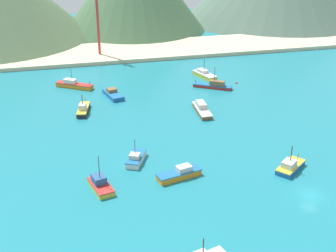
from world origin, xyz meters
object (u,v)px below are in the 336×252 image
(fishing_boat_6, at_px, (100,184))
(buoy_1, at_px, (236,83))
(fishing_boat_9, at_px, (113,94))
(fishing_boat_12, at_px, (83,109))
(fishing_boat_3, at_px, (180,174))
(fishing_boat_1, at_px, (290,166))
(fishing_boat_4, at_px, (136,158))
(fishing_boat_5, at_px, (202,109))
(radio_tower, at_px, (97,15))
(fishing_boat_0, at_px, (214,85))
(fishing_boat_11, at_px, (74,85))
(fishing_boat_2, at_px, (204,74))

(fishing_boat_6, bearing_deg, buoy_1, 46.52)
(fishing_boat_9, xyz_separation_m, buoy_1, (35.98, 1.84, -0.58))
(fishing_boat_9, height_order, fishing_boat_12, fishing_boat_12)
(fishing_boat_3, bearing_deg, fishing_boat_6, -178.57)
(fishing_boat_6, bearing_deg, fishing_boat_3, 1.43)
(fishing_boat_1, bearing_deg, fishing_boat_4, 159.84)
(fishing_boat_1, bearing_deg, fishing_boat_12, 133.64)
(fishing_boat_4, height_order, buoy_1, fishing_boat_4)
(fishing_boat_1, relative_size, fishing_boat_12, 0.87)
(fishing_boat_5, height_order, fishing_boat_12, fishing_boat_12)
(fishing_boat_4, xyz_separation_m, fishing_boat_6, (-7.93, -8.20, 0.11))
(buoy_1, bearing_deg, radio_tower, 134.75)
(buoy_1, bearing_deg, fishing_boat_5, -132.18)
(fishing_boat_1, relative_size, fishing_boat_3, 0.85)
(fishing_boat_3, relative_size, fishing_boat_9, 0.99)
(fishing_boat_0, bearing_deg, buoy_1, 15.84)
(fishing_boat_12, bearing_deg, fishing_boat_3, -67.12)
(fishing_boat_5, xyz_separation_m, fishing_boat_6, (-28.24, -28.99, 0.03))
(fishing_boat_4, distance_m, fishing_boat_9, 36.74)
(fishing_boat_11, xyz_separation_m, radio_tower, (10.44, 27.98, 13.31))
(fishing_boat_11, bearing_deg, fishing_boat_4, -78.60)
(fishing_boat_9, relative_size, buoy_1, 14.70)
(fishing_boat_5, relative_size, fishing_boat_12, 1.14)
(fishing_boat_0, height_order, fishing_boat_12, fishing_boat_0)
(fishing_boat_5, distance_m, radio_tower, 58.29)
(fishing_boat_9, xyz_separation_m, radio_tower, (0.67, 37.45, 13.46))
(fishing_boat_5, height_order, fishing_boat_9, fishing_boat_5)
(fishing_boat_2, relative_size, fishing_boat_5, 0.93)
(fishing_boat_0, relative_size, radio_tower, 0.37)
(fishing_boat_11, xyz_separation_m, fishing_boat_12, (1.20, -18.53, -0.02))
(fishing_boat_9, bearing_deg, fishing_boat_0, -0.71)
(fishing_boat_12, bearing_deg, fishing_boat_0, 13.30)
(fishing_boat_6, relative_size, buoy_1, 11.72)
(fishing_boat_11, height_order, buoy_1, fishing_boat_11)
(fishing_boat_2, bearing_deg, fishing_boat_12, -153.72)
(fishing_boat_3, xyz_separation_m, fishing_boat_6, (-14.79, -0.37, 0.07))
(fishing_boat_4, distance_m, buoy_1, 53.06)
(fishing_boat_9, bearing_deg, fishing_boat_11, 135.89)
(fishing_boat_11, bearing_deg, fishing_boat_0, -14.48)
(fishing_boat_12, xyz_separation_m, buoy_1, (44.55, 10.89, -0.72))
(fishing_boat_6, bearing_deg, radio_tower, 83.73)
(fishing_boat_11, relative_size, fishing_boat_12, 1.20)
(fishing_boat_2, bearing_deg, fishing_boat_11, 179.76)
(fishing_boat_0, bearing_deg, fishing_boat_6, -129.41)
(fishing_boat_6, relative_size, fishing_boat_12, 0.83)
(fishing_boat_5, bearing_deg, fishing_boat_6, -134.25)
(fishing_boat_5, xyz_separation_m, fishing_boat_11, (-29.63, 25.43, -0.00))
(fishing_boat_4, relative_size, fishing_boat_9, 0.80)
(fishing_boat_2, relative_size, fishing_boat_9, 1.03)
(fishing_boat_1, relative_size, fishing_boat_11, 0.73)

